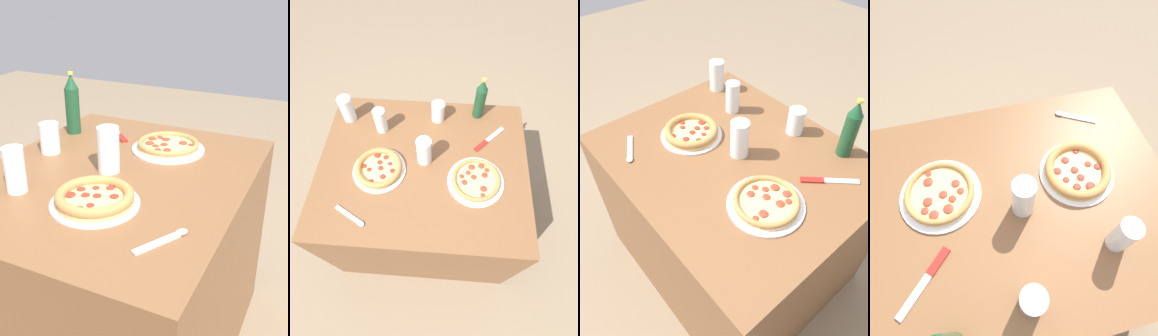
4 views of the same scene
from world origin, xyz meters
The scene contains 11 objects.
ground_plane centered at (0.00, 0.00, 0.00)m, with size 8.00×8.00×0.00m, color #847056.
table centered at (0.00, 0.00, 0.38)m, with size 1.05×0.86×0.76m.
pizza_margherita centered at (0.26, -0.08, 0.78)m, with size 0.27×0.27×0.04m.
pizza_pepperoni centered at (-0.21, -0.05, 0.78)m, with size 0.26×0.26×0.04m.
glass_orange_juice centered at (0.06, 0.30, 0.81)m, with size 0.07×0.07×0.11m.
glass_iced_tea centered at (0.01, 0.03, 0.83)m, with size 0.07×0.07×0.15m.
glass_water centered at (-0.43, 0.27, 0.83)m, with size 0.07×0.07×0.15m.
glass_lemonade centered at (-0.24, 0.21, 0.83)m, with size 0.06×0.06×0.14m.
beer_bottle centered at (0.27, 0.35, 0.88)m, with size 0.06×0.06×0.25m.
knife centered at (0.33, 0.17, 0.77)m, with size 0.17×0.17×0.01m.
spoon centered at (-0.29, -0.30, 0.77)m, with size 0.16×0.10×0.01m.
Camera 2 is at (0.11, -0.68, 1.89)m, focal length 28.00 mm.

